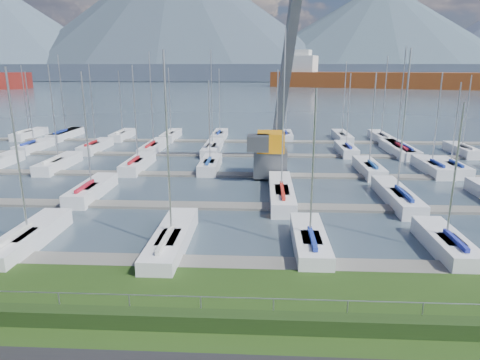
{
  "coord_description": "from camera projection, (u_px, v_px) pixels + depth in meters",
  "views": [
    {
      "loc": [
        1.45,
        -15.64,
        10.36
      ],
      "look_at": [
        0.0,
        12.0,
        3.0
      ],
      "focal_mm": 32.0,
      "sensor_mm": 36.0,
      "label": 1
    }
  ],
  "objects": [
    {
      "name": "water",
      "position": [
        261.0,
        84.0,
        268.85
      ],
      "size": [
        800.0,
        540.0,
        0.2
      ],
      "primitive_type": "cube",
      "color": "#3D4D59"
    },
    {
      "name": "hedge",
      "position": [
        224.0,
        321.0,
        17.35
      ],
      "size": [
        80.0,
        0.7,
        0.7
      ],
      "primitive_type": "cube",
      "color": "#203513",
      "rests_on": "grass"
    },
    {
      "name": "fence",
      "position": [
        225.0,
        297.0,
        17.52
      ],
      "size": [
        80.0,
        0.04,
        0.04
      ],
      "primitive_type": "cylinder",
      "rotation": [
        0.0,
        1.57,
        0.0
      ],
      "color": "gray",
      "rests_on": "grass"
    },
    {
      "name": "foothill",
      "position": [
        261.0,
        72.0,
        334.75
      ],
      "size": [
        900.0,
        80.0,
        12.0
      ],
      "primitive_type": "cube",
      "color": "#3C4658",
      "rests_on": "water"
    },
    {
      "name": "mountains",
      "position": [
        270.0,
        26.0,
        395.94
      ],
      "size": [
        1190.0,
        360.0,
        115.0
      ],
      "color": "#454F65",
      "rests_on": "water"
    },
    {
      "name": "docks",
      "position": [
        247.0,
        175.0,
        42.98
      ],
      "size": [
        90.0,
        41.6,
        0.25
      ],
      "color": "slate",
      "rests_on": "water"
    },
    {
      "name": "crane",
      "position": [
        275.0,
        119.0,
        42.19
      ],
      "size": [
        5.42,
        13.23,
        22.35
      ],
      "rotation": [
        0.0,
        0.0,
        -0.01
      ],
      "color": "#5B5E63",
      "rests_on": "water"
    },
    {
      "name": "cargo_ship_mid",
      "position": [
        361.0,
        80.0,
        221.41
      ],
      "size": [
        102.45,
        49.53,
        21.5
      ],
      "rotation": [
        0.0,
        0.0,
        -0.32
      ],
      "color": "brown",
      "rests_on": "water"
    },
    {
      "name": "sailboat_fleet",
      "position": [
        226.0,
        116.0,
        44.63
      ],
      "size": [
        74.29,
        49.74,
        13.68
      ],
      "color": "#212AA7",
      "rests_on": "water"
    }
  ]
}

